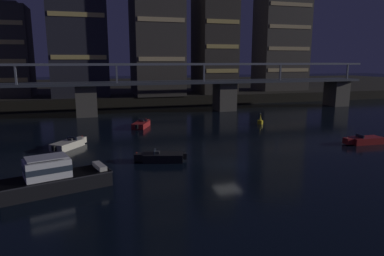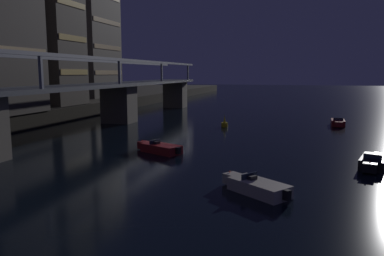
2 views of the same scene
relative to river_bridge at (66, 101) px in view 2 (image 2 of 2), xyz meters
name	(u,v)px [view 2 (image 2 of 2)]	position (x,y,z in m)	size (l,w,h in m)	color
river_bridge	(66,101)	(0.00, 0.00, 0.00)	(85.99, 6.40, 9.38)	#605B51
tower_east_tall	(42,21)	(16.38, 15.11, 11.61)	(8.34, 11.60, 27.54)	#38332D
tower_east_low	(90,34)	(35.97, 17.91, 11.42)	(12.58, 8.62, 27.17)	#423D38
speedboat_near_center	(160,148)	(-5.36, -13.58, -3.80)	(3.26, 5.00, 1.16)	maroon
speedboat_near_right	(256,187)	(-15.15, -23.76, -3.80)	(3.98, 4.70, 1.16)	beige
speedboat_mid_left	(338,123)	(19.05, -31.53, -3.80)	(5.21, 1.94, 1.16)	maroon
speedboat_mid_center	(373,162)	(-5.95, -32.00, -3.80)	(5.18, 2.77, 1.16)	black
channel_buoy	(225,124)	(13.05, -16.22, -3.73)	(0.90, 0.90, 1.76)	yellow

